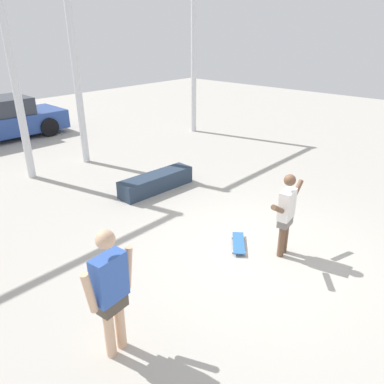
# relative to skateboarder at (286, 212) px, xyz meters

# --- Properties ---
(ground_plane) EXTENTS (36.00, 36.00, 0.00)m
(ground_plane) POSITION_rel_skateboarder_xyz_m (-0.33, 0.29, -0.85)
(ground_plane) COLOR #B2ADA3
(skateboarder) EXTENTS (1.34, 0.28, 1.54)m
(skateboarder) POSITION_rel_skateboarder_xyz_m (0.00, 0.00, 0.00)
(skateboarder) COLOR brown
(skateboarder) RESTS_ON ground_plane
(skateboard) EXTENTS (0.73, 0.63, 0.08)m
(skateboard) POSITION_rel_skateboarder_xyz_m (-0.31, 0.73, -0.79)
(skateboard) COLOR #2D66B2
(skateboard) RESTS_ON ground_plane
(grind_box) EXTENTS (2.05, 0.63, 0.42)m
(grind_box) POSITION_rel_skateboarder_xyz_m (0.47, 3.81, -0.64)
(grind_box) COLOR #28384C
(grind_box) RESTS_ON ground_plane
(canopy_support_right) EXTENTS (5.11, 0.20, 5.35)m
(canopy_support_right) POSITION_rel_skateboarder_xyz_m (2.99, 6.99, 2.41)
(canopy_support_right) COLOR silver
(canopy_support_right) RESTS_ON ground_plane
(bystander) EXTENTS (0.76, 0.25, 1.74)m
(bystander) POSITION_rel_skateboarder_xyz_m (-3.36, 0.44, 0.11)
(bystander) COLOR #DBAD89
(bystander) RESTS_ON ground_plane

